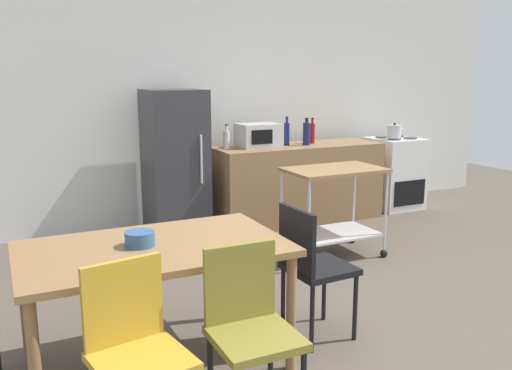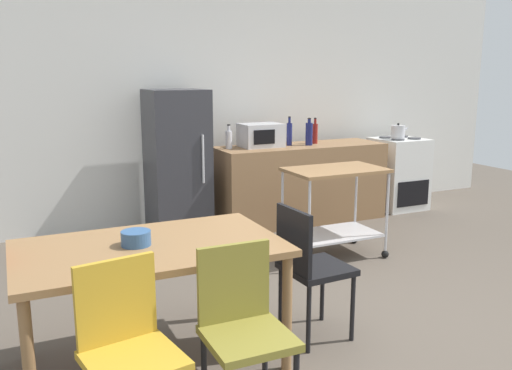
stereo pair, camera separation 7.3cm
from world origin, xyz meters
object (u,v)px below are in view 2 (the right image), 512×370
object	(u,v)px
kitchen_cart	(335,198)
bottle_hot_sauce	(289,133)
kettle	(398,132)
chair_black	(308,263)
refrigerator	(177,163)
fruit_bowl	(136,238)
bottle_sparkling_water	(309,133)
bottle_sesame_oil	(315,133)
chair_olive	(243,323)
dining_table	(150,258)
bottle_olive_oil	(229,139)
stove_oven	(398,173)
microwave	(261,135)
chair_mustard	(127,345)

from	to	relation	value
kitchen_cart	bottle_hot_sauce	bearing A→B (deg)	80.87
kettle	chair_black	bearing A→B (deg)	-137.72
refrigerator	fruit_bowl	bearing A→B (deg)	-111.78
refrigerator	bottle_sparkling_water	size ratio (longest dim) A/B	4.96
kettle	bottle_sesame_oil	bearing A→B (deg)	173.10
chair_olive	bottle_sesame_oil	bearing A→B (deg)	54.34
kitchen_cart	bottle_sparkling_water	size ratio (longest dim) A/B	2.91
bottle_sesame_oil	dining_table	bearing A→B (deg)	-136.09
refrigerator	bottle_olive_oil	xyz separation A→B (m)	(0.58, -0.03, 0.23)
dining_table	chair_black	xyz separation A→B (m)	(1.00, -0.10, -0.15)
chair_black	bottle_sparkling_water	distance (m)	2.95
stove_oven	fruit_bowl	xyz separation A→B (m)	(-3.91, -2.45, 0.34)
microwave	stove_oven	bearing A→B (deg)	-1.37
dining_table	bottle_sparkling_water	xyz separation A→B (m)	(2.47, 2.41, 0.36)
bottle_olive_oil	refrigerator	bearing A→B (deg)	176.70
chair_mustard	bottle_sparkling_water	distance (m)	4.17
chair_black	bottle_sparkling_water	size ratio (longest dim) A/B	2.85
chair_olive	kitchen_cart	xyz separation A→B (m)	(1.77, 1.91, 0.05)
kitchen_cart	bottle_hot_sauce	xyz separation A→B (m)	(0.21, 1.28, 0.46)
bottle_olive_oil	kettle	xyz separation A→B (m)	(2.20, -0.15, -0.01)
chair_mustard	kettle	size ratio (longest dim) A/B	3.71
bottle_sesame_oil	refrigerator	bearing A→B (deg)	178.45
stove_oven	kitchen_cart	world-z (taller)	stove_oven
bottle_hot_sauce	fruit_bowl	size ratio (longest dim) A/B	1.95
microwave	kettle	xyz separation A→B (m)	(1.81, -0.14, -0.03)
kettle	dining_table	bearing A→B (deg)	-147.44
chair_olive	dining_table	bearing A→B (deg)	111.86
bottle_olive_oil	bottle_sparkling_water	world-z (taller)	bottle_sparkling_water
dining_table	bottle_olive_oil	world-z (taller)	bottle_olive_oil
stove_oven	kettle	bearing A→B (deg)	-140.33
dining_table	bottle_sesame_oil	distance (m)	3.64
chair_mustard	chair_black	bearing A→B (deg)	14.55
stove_oven	kettle	xyz separation A→B (m)	(-0.12, -0.10, 0.55)
dining_table	stove_oven	xyz separation A→B (m)	(3.84, 2.48, -0.22)
stove_oven	microwave	size ratio (longest dim) A/B	2.00
kitchen_cart	bottle_olive_oil	xyz separation A→B (m)	(-0.53, 1.31, 0.43)
bottle_olive_oil	kettle	size ratio (longest dim) A/B	1.11
kitchen_cart	kettle	xyz separation A→B (m)	(1.67, 1.17, 0.43)
refrigerator	bottle_hot_sauce	distance (m)	1.34
chair_mustard	refrigerator	xyz separation A→B (m)	(1.22, 3.24, 0.26)
fruit_bowl	kettle	world-z (taller)	kettle
chair_black	bottle_hot_sauce	xyz separation A→B (m)	(1.25, 2.59, 0.52)
stove_oven	bottle_hot_sauce	distance (m)	1.69
bottle_sparkling_water	bottle_sesame_oil	world-z (taller)	bottle_sparkling_water
fruit_bowl	bottle_hot_sauce	bearing A→B (deg)	46.70
chair_mustard	fruit_bowl	size ratio (longest dim) A/B	5.25
chair_black	bottle_hot_sauce	bearing A→B (deg)	-28.96
chair_olive	kitchen_cart	world-z (taller)	chair_olive
chair_mustard	kettle	xyz separation A→B (m)	(4.00, 3.06, 0.48)
chair_black	fruit_bowl	world-z (taller)	chair_black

